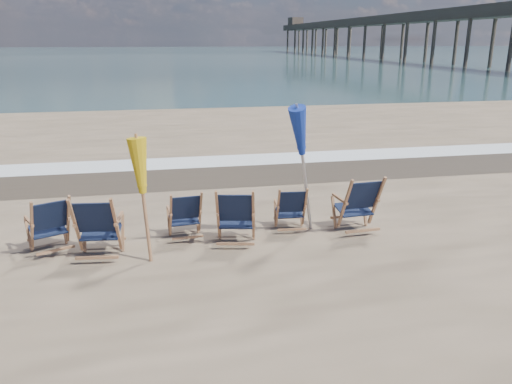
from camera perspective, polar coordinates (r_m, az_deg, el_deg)
ocean at (r=133.78m, az=-10.81°, el=15.31°), size 400.00×400.00×0.00m
surf_foam at (r=14.51m, az=-4.65°, el=3.54°), size 200.00×1.40×0.01m
wet_sand_strip at (r=13.06m, az=-3.88°, el=2.04°), size 200.00×2.60×0.00m
beach_chair_0 at (r=8.79m, az=-20.63°, el=-3.16°), size 0.89×0.93×1.01m
beach_chair_1 at (r=8.13m, az=-15.65°, el=-3.92°), size 0.80×0.88×1.11m
beach_chair_2 at (r=8.75m, az=-6.37°, el=-2.53°), size 0.65×0.72×0.92m
beach_chair_3 at (r=8.33m, az=-0.31°, el=-2.93°), size 0.82×0.89×1.06m
beach_chair_4 at (r=9.07m, az=5.60°, el=-1.92°), size 0.62×0.68×0.88m
beach_chair_5 at (r=9.22m, az=13.62°, el=-1.27°), size 0.77×0.85×1.11m
umbrella_yellow at (r=7.74m, az=-12.87°, el=2.14°), size 0.30×0.30×1.95m
umbrella_blue at (r=8.53m, az=5.77°, el=7.05°), size 0.30×0.30×2.45m
fishing_pier at (r=89.01m, az=16.04°, el=17.24°), size 4.40×140.00×9.30m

